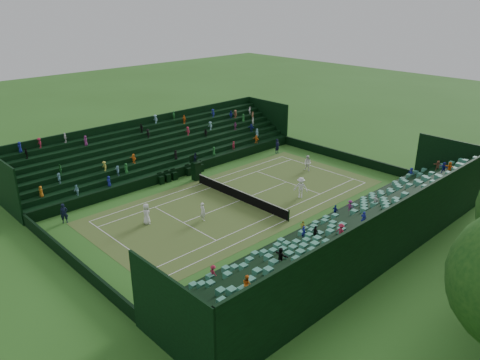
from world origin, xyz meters
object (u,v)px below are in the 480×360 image
Objects in this scene: umpire_chair at (196,168)px; player_far_west at (308,163)px; tennis_net at (240,195)px; player_far_east at (301,188)px; player_near_west at (146,214)px; player_near_east at (203,211)px.

player_far_west is at bearing 58.91° from umpire_chair.
tennis_net is 5.91× the size of player_far_east.
player_far_east reaches higher than player_near_west.
player_near_east is at bearing -135.90° from player_far_east.
player_near_west is at bearing -105.27° from player_far_west.
umpire_chair is at bearing 177.22° from tennis_net.
umpire_chair is 1.77× the size of player_near_east.
umpire_chair is 10.85m from player_far_east.
umpire_chair is 1.44× the size of player_far_east.
player_near_west is at bearing -61.75° from umpire_chair.
player_far_east is at bearing 22.45° from umpire_chair.
player_far_east reaches higher than player_far_west.
player_near_west is at bearing -142.43° from player_far_east.
player_far_east is (5.23, 13.08, 0.10)m from player_near_west.
player_far_east is at bearing 53.35° from tennis_net.
player_near_west is (4.80, -8.94, -0.33)m from umpire_chair.
player_near_west reaches higher than player_near_east.
player_near_west reaches higher than tennis_net.
umpire_chair reaches higher than player_near_east.
player_near_west is (-1.90, -8.61, 0.36)m from tennis_net.
tennis_net is 6.62× the size of player_near_west.
tennis_net is at bearing -157.30° from player_far_east.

